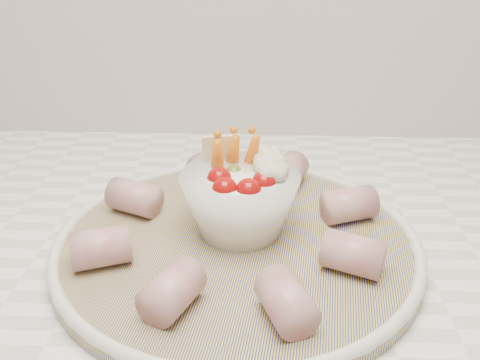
{
  "coord_description": "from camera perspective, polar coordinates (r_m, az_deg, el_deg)",
  "views": [
    {
      "loc": [
        0.17,
        0.96,
        1.23
      ],
      "look_at": [
        0.15,
        1.44,
        0.99
      ],
      "focal_mm": 40.0,
      "sensor_mm": 36.0,
      "label": 1
    }
  ],
  "objects": [
    {
      "name": "serving_platter",
      "position": [
        0.55,
        -0.31,
        -6.71
      ],
      "size": [
        0.42,
        0.42,
        0.02
      ],
      "color": "navy",
      "rests_on": "kitchen_counter"
    },
    {
      "name": "veggie_bowl",
      "position": [
        0.55,
        0.14,
        -1.96
      ],
      "size": [
        0.12,
        0.12,
        0.1
      ],
      "color": "white",
      "rests_on": "serving_platter"
    },
    {
      "name": "cured_meat_rolls",
      "position": [
        0.54,
        -0.38,
        -4.67
      ],
      "size": [
        0.31,
        0.31,
        0.04
      ],
      "color": "#A44B58",
      "rests_on": "serving_platter"
    }
  ]
}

